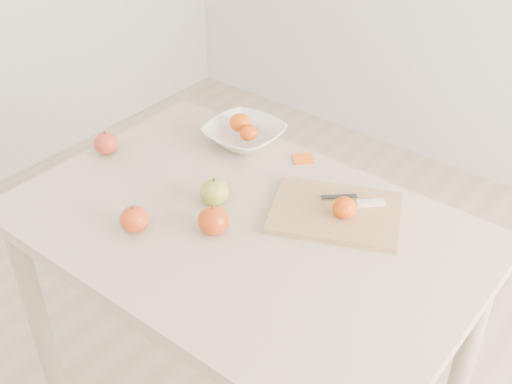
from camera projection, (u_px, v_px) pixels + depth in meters
The scene contains 13 objects.
table at pixel (244, 252), 1.71m from camera, with size 1.20×0.80×0.75m.
cutting_board at pixel (335, 213), 1.67m from camera, with size 0.33×0.24×0.02m, color tan.
board_tangerine at pixel (344, 208), 1.63m from camera, with size 0.06×0.06×0.05m, color #D94F07.
fruit_bowl at pixel (244, 135), 1.96m from camera, with size 0.23×0.23×0.06m, color white.
bowl_tangerine_near at pixel (240, 123), 1.96m from camera, with size 0.06×0.06×0.06m, color #D15F07.
bowl_tangerine_far at pixel (249, 133), 1.92m from camera, with size 0.06×0.06×0.05m, color #D04707.
orange_peel_a at pixel (303, 160), 1.89m from camera, with size 0.06×0.04×0.00m, color #DE560F.
orange_peel_b at pixel (295, 183), 1.80m from camera, with size 0.04×0.04×0.00m, color orange.
paring_knife at pixel (365, 202), 1.68m from camera, with size 0.15×0.10×0.01m.
apple_green at pixel (214, 192), 1.70m from camera, with size 0.08×0.08×0.07m, color olive.
apple_red_c at pixel (134, 219), 1.61m from camera, with size 0.07×0.07×0.07m, color #A70F0D.
apple_red_e at pixel (214, 220), 1.60m from camera, with size 0.08×0.08×0.07m, color #920903.
apple_red_d at pixel (106, 143), 1.91m from camera, with size 0.07×0.07×0.07m, color maroon.
Camera 1 is at (0.83, -1.00, 1.77)m, focal length 45.00 mm.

